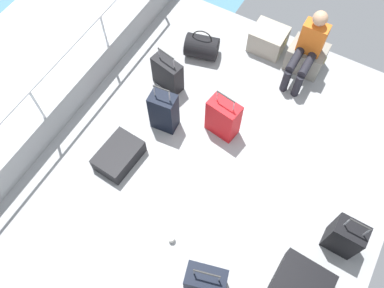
# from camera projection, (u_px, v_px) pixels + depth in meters

# --- Properties ---
(ground_plane) EXTENTS (4.40, 5.20, 0.06)m
(ground_plane) POSITION_uv_depth(u_px,v_px,m) (218.00, 167.00, 5.26)
(ground_plane) COLOR #939699
(gunwale_port) EXTENTS (0.06, 5.20, 0.45)m
(gunwale_port) POSITION_uv_depth(u_px,v_px,m) (82.00, 89.00, 5.55)
(gunwale_port) COLOR #939699
(gunwale_port) RESTS_ON ground_plane
(railing_port) EXTENTS (0.04, 4.20, 1.02)m
(railing_port) POSITION_uv_depth(u_px,v_px,m) (71.00, 63.00, 5.06)
(railing_port) COLOR silver
(railing_port) RESTS_ON ground_plane
(sea_wake) EXTENTS (12.00, 12.00, 0.01)m
(sea_wake) POSITION_uv_depth(u_px,v_px,m) (19.00, 74.00, 6.39)
(sea_wake) COLOR teal
(sea_wake) RESTS_ON ground_plane
(cargo_crate_0) EXTENTS (0.54, 0.44, 0.37)m
(cargo_crate_0) POSITION_uv_depth(u_px,v_px,m) (268.00, 39.00, 6.04)
(cargo_crate_0) COLOR #9E9989
(cargo_crate_0) RESTS_ON ground_plane
(cargo_crate_1) EXTENTS (0.56, 0.44, 0.40)m
(cargo_crate_1) POSITION_uv_depth(u_px,v_px,m) (306.00, 57.00, 5.86)
(cargo_crate_1) COLOR gray
(cargo_crate_1) RESTS_ON ground_plane
(passenger_seated) EXTENTS (0.34, 0.66, 1.10)m
(passenger_seated) POSITION_uv_depth(u_px,v_px,m) (308.00, 48.00, 5.45)
(passenger_seated) COLOR orange
(passenger_seated) RESTS_ON ground_plane
(suitcase_0) EXTENTS (0.37, 0.27, 0.84)m
(suitcase_0) POSITION_uv_depth(u_px,v_px,m) (164.00, 111.00, 5.26)
(suitcase_0) COLOR black
(suitcase_0) RESTS_ON ground_plane
(suitcase_1) EXTENTS (0.36, 0.26, 0.78)m
(suitcase_1) POSITION_uv_depth(u_px,v_px,m) (345.00, 237.00, 4.50)
(suitcase_1) COLOR black
(suitcase_1) RESTS_ON ground_plane
(suitcase_2) EXTENTS (0.47, 0.65, 0.23)m
(suitcase_2) POSITION_uv_depth(u_px,v_px,m) (119.00, 155.00, 5.18)
(suitcase_2) COLOR black
(suitcase_2) RESTS_ON ground_plane
(suitcase_4) EXTENTS (0.45, 0.31, 0.80)m
(suitcase_4) POSITION_uv_depth(u_px,v_px,m) (223.00, 118.00, 5.23)
(suitcase_4) COLOR red
(suitcase_4) RESTS_ON ground_plane
(suitcase_5) EXTENTS (0.48, 0.28, 0.70)m
(suitcase_5) POSITION_uv_depth(u_px,v_px,m) (168.00, 74.00, 5.64)
(suitcase_5) COLOR black
(suitcase_5) RESTS_ON ground_plane
(suitcase_6) EXTENTS (0.48, 0.35, 0.69)m
(suitcase_6) POSITION_uv_depth(u_px,v_px,m) (206.00, 281.00, 4.30)
(suitcase_6) COLOR black
(suitcase_6) RESTS_ON ground_plane
(duffel_bag) EXTENTS (0.56, 0.46, 0.51)m
(duffel_bag) POSITION_uv_depth(u_px,v_px,m) (202.00, 47.00, 5.98)
(duffel_bag) COLOR black
(duffel_bag) RESTS_ON ground_plane
(paper_cup) EXTENTS (0.08, 0.08, 0.10)m
(paper_cup) POSITION_uv_depth(u_px,v_px,m) (171.00, 239.00, 4.73)
(paper_cup) COLOR white
(paper_cup) RESTS_ON ground_plane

